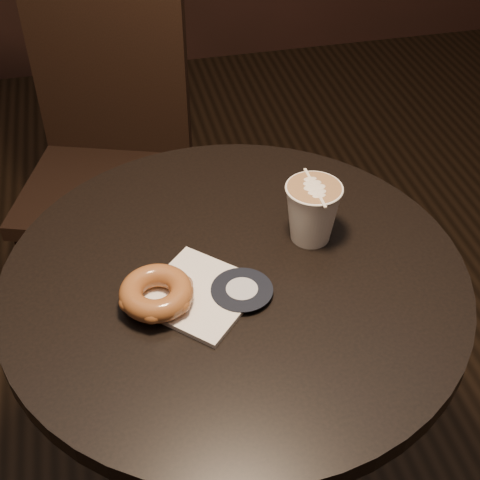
# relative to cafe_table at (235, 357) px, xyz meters

# --- Properties ---
(cafe_table) EXTENTS (0.70, 0.70, 0.75)m
(cafe_table) POSITION_rel_cafe_table_xyz_m (0.00, 0.00, 0.00)
(cafe_table) COLOR black
(cafe_table) RESTS_ON ground
(chair) EXTENTS (0.49, 0.49, 0.98)m
(chair) POSITION_rel_cafe_table_xyz_m (-0.15, 0.77, -0.00)
(chair) COLOR black
(chair) RESTS_ON ground
(pastry_bag) EXTENTS (0.20, 0.20, 0.01)m
(pastry_bag) POSITION_rel_cafe_table_xyz_m (-0.06, -0.04, 0.20)
(pastry_bag) COLOR white
(pastry_bag) RESTS_ON cafe_table
(doughnut) EXTENTS (0.11, 0.11, 0.03)m
(doughnut) POSITION_rel_cafe_table_xyz_m (-0.12, -0.04, 0.22)
(doughnut) COLOR brown
(doughnut) RESTS_ON pastry_bag
(latte_cup) EXTENTS (0.09, 0.09, 0.10)m
(latte_cup) POSITION_rel_cafe_table_xyz_m (0.13, 0.05, 0.25)
(latte_cup) COLOR white
(latte_cup) RESTS_ON cafe_table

